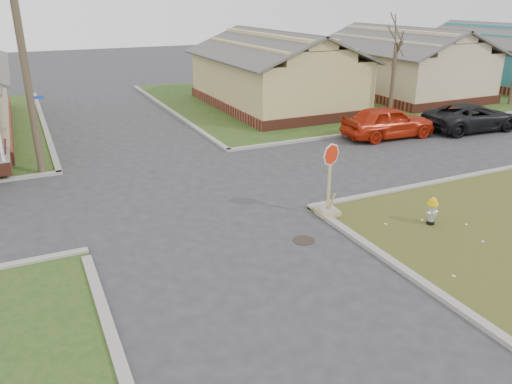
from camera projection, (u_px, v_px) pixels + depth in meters
name	position (u px, v px, depth m)	size (l,w,h in m)	color
ground	(226.00, 248.00, 13.86)	(120.00, 120.00, 0.00)	#2D2D30
verge_far_right	(406.00, 89.00, 37.75)	(37.00, 19.00, 0.05)	#264217
curbs	(174.00, 190.00, 18.07)	(80.00, 40.00, 0.12)	gray
manhole	(304.00, 240.00, 14.32)	(0.64, 0.64, 0.01)	black
side_house_yellow	(275.00, 72.00, 30.92)	(7.60, 11.60, 4.70)	brown
side_house_tan	(402.00, 63.00, 34.90)	(7.60, 11.60, 4.70)	brown
side_house_teal	(502.00, 56.00, 38.87)	(7.60, 11.60, 4.70)	brown
utility_pole	(23.00, 52.00, 17.98)	(1.80, 0.28, 9.00)	#3F3324
tree_mid_right	(393.00, 82.00, 27.23)	(0.22, 0.22, 4.20)	#3F3324
fire_hydrant	(432.00, 209.00, 15.07)	(0.33, 0.33, 0.88)	black
stop_sign	(328.00, 199.00, 15.75)	(0.67, 0.65, 2.35)	#A48559
red_sedan	(388.00, 122.00, 24.47)	(1.88, 4.67, 1.59)	#B2220C
dark_pickup	(472.00, 117.00, 25.88)	(2.34, 5.08, 1.41)	black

